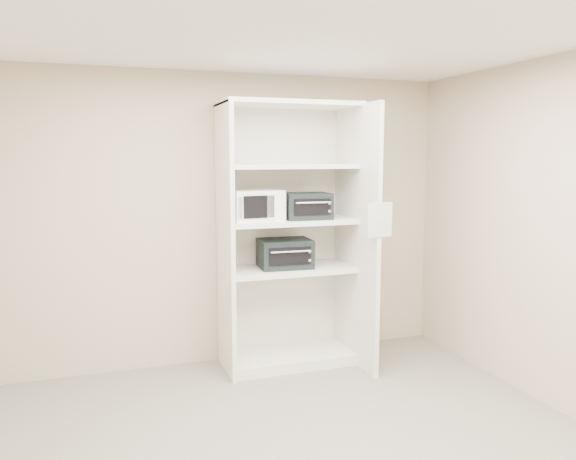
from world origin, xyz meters
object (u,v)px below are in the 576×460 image
object	(u,v)px
shelving_unit	(293,244)
microwave	(255,205)
toaster_oven_lower	(285,253)
toaster_oven_upper	(307,206)

from	to	relation	value
shelving_unit	microwave	xyz separation A→B (m)	(-0.36, -0.00, 0.37)
toaster_oven_lower	microwave	bearing A→B (deg)	-175.59
shelving_unit	microwave	world-z (taller)	shelving_unit
shelving_unit	toaster_oven_lower	bearing A→B (deg)	178.66
microwave	toaster_oven_upper	size ratio (longest dim) A/B	1.09
shelving_unit	microwave	distance (m)	0.52
toaster_oven_upper	toaster_oven_lower	xyz separation A→B (m)	(-0.19, 0.06, -0.44)
toaster_oven_upper	toaster_oven_lower	distance (m)	0.48
microwave	toaster_oven_upper	world-z (taller)	microwave
shelving_unit	toaster_oven_upper	size ratio (longest dim) A/B	5.84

